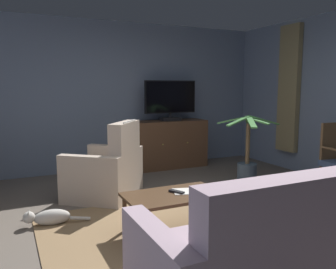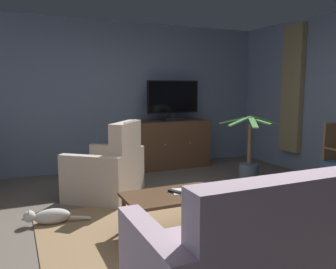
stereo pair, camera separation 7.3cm
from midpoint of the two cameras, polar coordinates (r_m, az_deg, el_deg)
ground_plane at (r=3.80m, az=3.35°, el=-15.32°), size 6.35×6.49×0.04m
wall_back at (r=6.29m, az=-9.79°, el=6.20°), size 6.35×0.10×2.62m
curtain_panel_far at (r=6.47m, az=19.00°, el=7.09°), size 0.10×0.44×2.20m
rug_central at (r=3.78m, az=-2.54°, el=-15.00°), size 2.35×1.78×0.01m
tv_cabinet at (r=6.39m, az=-0.14°, el=-1.74°), size 1.37×0.52×0.87m
television at (r=6.26m, az=0.07°, el=5.79°), size 0.99×0.20×0.72m
coffee_table at (r=3.52m, az=0.33°, el=-10.49°), size 0.98×0.58×0.41m
tv_remote at (r=3.54m, az=0.83°, el=-9.41°), size 0.12×0.17×0.02m
folded_newspaper at (r=3.59m, az=2.71°, el=-9.31°), size 0.35×0.30×0.01m
sofa_floral at (r=2.53m, az=13.05°, el=-19.50°), size 1.50×0.90×0.96m
armchair_angled_to_table at (r=4.76m, az=-10.47°, el=-6.17°), size 1.23×1.25×1.04m
potted_plant_tall_palm_by_window at (r=5.16m, az=12.50°, el=-5.48°), size 0.85×0.81×1.07m
cat at (r=4.04m, az=-19.51°, el=-12.72°), size 0.69×0.21×0.19m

